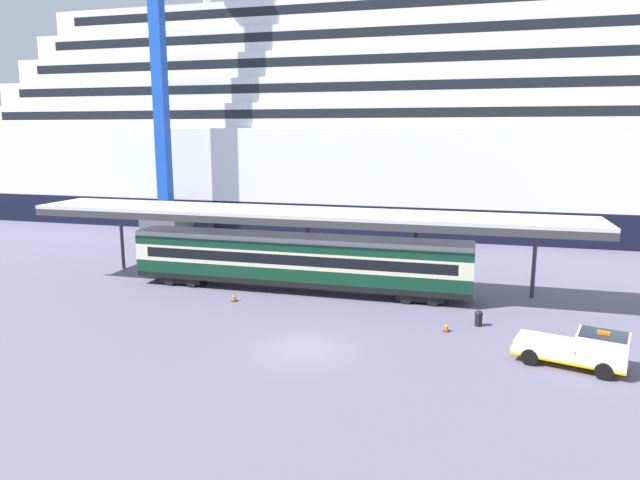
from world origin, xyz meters
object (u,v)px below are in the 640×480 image
Objects in this scene: cruise_ship at (543,128)px; service_truck at (581,348)px; dockside_crane at (163,66)px; quay_bollard at (479,318)px; traffic_cone_mid at (234,297)px; train_carriage at (298,260)px; traffic_cone_near at (446,326)px.

cruise_ship is 44.12m from service_truck.
cruise_ship is 2.61× the size of dockside_crane.
cruise_ship is 156.61× the size of quay_bollard.
cruise_ship is at bearing 58.22° from traffic_cone_mid.
train_carriage is at bearing -120.22° from cruise_ship.
traffic_cone_mid is 0.67× the size of quay_bollard.
traffic_cone_mid is (-22.92, -37.00, -11.47)m from cruise_ship.
traffic_cone_near is (-6.58, 3.47, -0.70)m from service_truck.
traffic_cone_near is 0.01× the size of dockside_crane.
dockside_crane reaches higher than traffic_cone_mid.
service_truck is at bearing -45.86° from quay_bollard.
train_carriage is 12.49m from traffic_cone_near.
traffic_cone_near is 0.93× the size of traffic_cone_mid.
dockside_crane is (-38.13, 27.54, 17.32)m from service_truck.
dockside_crane is (-40.16, -15.19, 6.53)m from cruise_ship.
quay_bollard is (1.79, 1.46, 0.22)m from traffic_cone_near.
train_carriage is 4.43× the size of service_truck.
quay_bollard reaches higher than traffic_cone_near.
train_carriage is at bearing 45.95° from traffic_cone_mid.
train_carriage is 31.89m from dockside_crane.
dockside_crane reaches higher than cruise_ship.
cruise_ship is at bearing 20.72° from dockside_crane.
service_truck is at bearing -28.01° from train_carriage.
cruise_ship is at bearing 59.78° from train_carriage.
dockside_crane is at bearing 142.66° from traffic_cone_near.
train_carriage is at bearing 161.04° from quay_bollard.
dockside_crane is (-31.55, 24.07, 18.02)m from traffic_cone_near.
traffic_cone_near is at bearing 152.18° from service_truck.
quay_bollard is at bearing -2.82° from traffic_cone_mid.
traffic_cone_mid is at bearing 177.18° from quay_bollard.
traffic_cone_mid is 0.01× the size of dockside_crane.
service_truck is 0.10× the size of dockside_crane.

